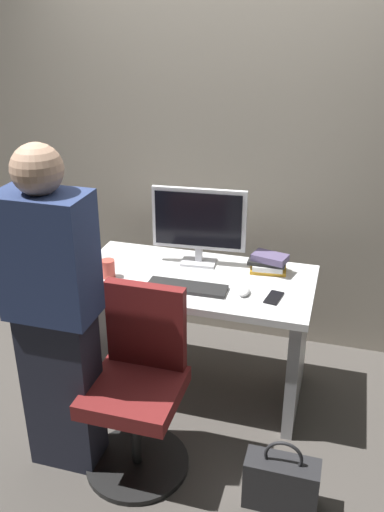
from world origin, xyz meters
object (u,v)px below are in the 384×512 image
cup_near_keyboard (108,269)px  person_at_desk (55,316)px  office_chair (138,390)px  monitor (199,222)px  cell_phone (274,298)px  mouse (244,291)px  keyboard (187,287)px  book_stack (269,263)px  desk (194,314)px  handbag (281,482)px

cup_near_keyboard → person_at_desk: bearing=-90.0°
office_chair → monitor: size_ratio=1.74×
office_chair → cell_phone: size_ratio=6.53×
person_at_desk → mouse: person_at_desk is taller
keyboard → book_stack: 0.50m
desk → person_at_desk: 0.92m
office_chair → cup_near_keyboard: (-0.36, 0.50, 0.38)m
cup_near_keyboard → desk: bearing=16.2°
desk → cup_near_keyboard: 0.56m
desk → mouse: bearing=-21.7°
desk → keyboard: keyboard is taller
monitor → mouse: 0.51m
cup_near_keyboard → office_chair: bearing=-54.6°
person_at_desk → keyboard: (0.46, 0.58, -0.08)m
monitor → keyboard: 0.41m
monitor → mouse: bearing=-42.2°
office_chair → keyboard: office_chair is taller
cup_near_keyboard → cell_phone: cup_near_keyboard is taller
person_at_desk → cup_near_keyboard: person_at_desk is taller
cup_near_keyboard → monitor: bearing=35.7°
keyboard → handbag: size_ratio=1.14×
keyboard → mouse: 0.30m
desk → office_chair: (-0.10, -0.64, -0.08)m
office_chair → monitor: (0.08, 0.81, 0.58)m
book_stack → mouse: bearing=-105.0°
handbag → monitor: bearing=125.5°
desk → handbag: 1.03m
office_chair → person_at_desk: person_at_desk is taller
office_chair → keyboard: 0.60m
cell_phone → office_chair: bearing=-128.2°
book_stack → desk: bearing=-155.2°
monitor → office_chair: bearing=-95.4°
office_chair → handbag: bearing=-7.6°
desk → office_chair: size_ratio=1.40×
desk → cell_phone: bearing=-14.9°
keyboard → book_stack: (0.38, 0.33, 0.04)m
person_at_desk → mouse: (0.76, 0.61, -0.07)m
keyboard → handbag: (0.62, -0.59, -0.63)m
person_at_desk → handbag: 1.29m
monitor → cup_near_keyboard: monitor is taller
person_at_desk → keyboard: bearing=51.5°
cup_near_keyboard → cell_phone: bearing=0.7°
cell_phone → keyboard: bearing=-167.4°
cup_near_keyboard → book_stack: bearing=20.2°
person_at_desk → cell_phone: size_ratio=11.38×
desk → keyboard: 0.29m
keyboard → person_at_desk: bearing=-129.5°
cell_phone → handbag: bearing=-65.6°
book_stack → cell_phone: size_ratio=1.57×
monitor → book_stack: size_ratio=2.40×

